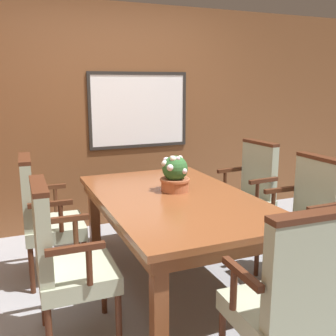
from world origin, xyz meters
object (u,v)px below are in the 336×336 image
chair_left_near (63,257)px  potted_plant (175,174)px  chair_right_far (249,189)px  dining_table (175,207)px  chair_right_near (304,216)px  chair_left_far (44,214)px  chair_head_near (290,297)px

chair_left_near → potted_plant: size_ratio=3.39×
chair_right_far → dining_table: bearing=-72.1°
dining_table → chair_right_near: size_ratio=1.84×
chair_left_near → potted_plant: (1.01, 0.60, 0.30)m
chair_right_far → chair_left_near: size_ratio=1.00×
chair_right_far → chair_left_far: (-1.96, 0.02, 0.00)m
dining_table → chair_right_near: chair_right_near is taller
dining_table → chair_left_far: size_ratio=1.84×
chair_right_far → potted_plant: size_ratio=3.39×
chair_right_far → chair_right_near: bearing=-7.5°
chair_right_far → potted_plant: chair_right_far is taller
dining_table → chair_right_far: size_ratio=1.84×
potted_plant → chair_left_far: bearing=164.3°
chair_left_far → chair_left_near: same height
chair_right_far → chair_head_near: 2.02m
dining_table → chair_head_near: (0.02, -1.36, -0.07)m
chair_left_far → chair_head_near: size_ratio=1.00×
dining_table → chair_left_near: (-0.95, -0.46, -0.07)m
chair_left_near → potted_plant: chair_left_near is taller
potted_plant → chair_head_near: bearing=-91.3°
chair_left_far → chair_left_near: bearing=-175.6°
chair_head_near → potted_plant: bearing=-89.2°
chair_left_near → chair_left_far: bearing=3.2°
chair_left_far → chair_right_far: bearing=-88.1°
chair_left_far → chair_right_near: (1.92, -0.86, 0.00)m
chair_left_far → chair_right_near: same height
chair_right_far → potted_plant: (-0.93, -0.27, 0.30)m
dining_table → chair_left_near: size_ratio=1.84×
dining_table → potted_plant: size_ratio=6.24×
dining_table → potted_plant: bearing=67.8°
chair_left_far → potted_plant: (1.04, -0.29, 0.30)m
chair_left_near → potted_plant: bearing=-57.8°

